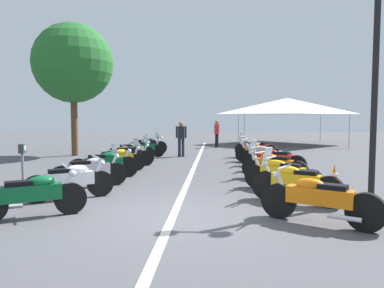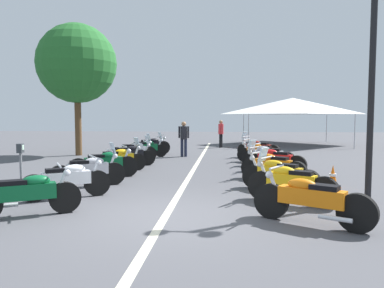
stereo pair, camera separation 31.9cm
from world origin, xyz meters
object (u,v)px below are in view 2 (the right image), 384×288
object	(u,v)px
motorcycle_right_row_5	(267,156)
traffic_cone_0	(333,177)
motorcycle_left_row_1	(67,180)
motorcycle_right_row_7	(258,148)
motorcycle_right_row_0	(310,199)
motorcycle_left_row_6	(134,151)
motorcycle_left_row_2	(89,170)
motorcycle_left_row_8	(151,145)
motorcycle_left_row_0	(28,194)
street_lamp_twin_globe	(373,45)
motorcycle_right_row_1	(290,182)
event_tent	(292,106)
motorcycle_right_row_6	(259,152)
roadside_tree_0	(77,64)
bystander_1	(184,136)
motorcycle_left_row_5	(129,154)
motorcycle_right_row_2	(279,174)
motorcycle_left_row_7	(146,148)
motorcycle_right_row_4	(274,160)
parking_meter	(21,160)
motorcycle_left_row_3	(104,163)
motorcycle_right_row_3	(272,165)
bystander_0	(221,131)
motorcycle_left_row_4	(118,159)

from	to	relation	value
motorcycle_right_row_5	traffic_cone_0	xyz separation A→B (m)	(-3.90, -1.35, -0.16)
motorcycle_left_row_1	motorcycle_right_row_7	size ratio (longest dim) A/B	0.95
motorcycle_left_row_1	motorcycle_right_row_0	bearing A→B (deg)	-51.00
motorcycle_left_row_1	motorcycle_right_row_5	bearing A→B (deg)	15.19
motorcycle_left_row_6	motorcycle_right_row_5	bearing A→B (deg)	-38.57
motorcycle_left_row_2	motorcycle_left_row_8	xyz separation A→B (m)	(8.79, 0.03, -0.00)
motorcycle_left_row_0	street_lamp_twin_globe	bearing A→B (deg)	-15.51
motorcycle_right_row_1	street_lamp_twin_globe	size ratio (longest dim) A/B	0.36
event_tent	motorcycle_left_row_8	bearing A→B (deg)	132.16
motorcycle_left_row_2	motorcycle_right_row_7	distance (m)	9.05
motorcycle_right_row_6	roadside_tree_0	distance (m)	9.89
motorcycle_right_row_5	motorcycle_right_row_6	bearing A→B (deg)	-59.62
bystander_1	event_tent	world-z (taller)	event_tent
motorcycle_left_row_5	motorcycle_right_row_5	bearing A→B (deg)	-22.56
motorcycle_right_row_1	motorcycle_right_row_2	size ratio (longest dim) A/B	1.00
motorcycle_left_row_7	motorcycle_right_row_7	distance (m)	5.25
motorcycle_right_row_4	parking_meter	distance (m)	7.91
motorcycle_right_row_6	motorcycle_right_row_7	size ratio (longest dim) A/B	0.98
motorcycle_left_row_3	motorcycle_right_row_3	distance (m)	5.20
motorcycle_left_row_6	motorcycle_left_row_7	distance (m)	1.61
motorcycle_right_row_1	bystander_0	world-z (taller)	bystander_0
motorcycle_right_row_0	event_tent	bearing A→B (deg)	-68.18
motorcycle_left_row_0	motorcycle_left_row_2	bearing A→B (deg)	58.23
motorcycle_right_row_2	motorcycle_right_row_5	distance (m)	4.63
motorcycle_left_row_6	event_tent	size ratio (longest dim) A/B	0.27
motorcycle_right_row_0	motorcycle_right_row_7	bearing A→B (deg)	-59.20
motorcycle_left_row_0	bystander_0	distance (m)	16.88
motorcycle_left_row_5	motorcycle_right_row_6	distance (m)	5.38
motorcycle_right_row_2	motorcycle_left_row_5	bearing A→B (deg)	-9.36
motorcycle_left_row_0	event_tent	world-z (taller)	event_tent
motorcycle_left_row_4	motorcycle_left_row_6	distance (m)	2.99
motorcycle_left_row_8	motorcycle_right_row_3	xyz separation A→B (m)	(-7.39, -5.19, 0.00)
motorcycle_left_row_3	motorcycle_left_row_8	size ratio (longest dim) A/B	1.06
motorcycle_left_row_4	motorcycle_left_row_7	world-z (taller)	motorcycle_left_row_4
motorcycle_right_row_4	motorcycle_right_row_5	xyz separation A→B (m)	(1.49, 0.08, -0.01)
motorcycle_right_row_6	traffic_cone_0	bearing A→B (deg)	131.61
motorcycle_left_row_6	parking_meter	size ratio (longest dim) A/B	1.48
motorcycle_left_row_4	motorcycle_right_row_7	xyz separation A→B (m)	(4.57, -5.26, 0.02)
motorcycle_right_row_1	motorcycle_right_row_7	bearing A→B (deg)	-60.83
motorcycle_right_row_1	motorcycle_left_row_0	bearing A→B (deg)	46.12
motorcycle_left_row_6	motorcycle_left_row_2	bearing A→B (deg)	-113.16
motorcycle_left_row_7	motorcycle_right_row_1	bearing A→B (deg)	-85.67
motorcycle_left_row_0	motorcycle_right_row_2	distance (m)	5.97
event_tent	motorcycle_right_row_4	bearing A→B (deg)	167.85
motorcycle_right_row_7	bystander_1	size ratio (longest dim) A/B	1.13
motorcycle_left_row_3	motorcycle_right_row_2	distance (m)	5.44
motorcycle_right_row_7	motorcycle_right_row_4	bearing A→B (deg)	126.28
motorcycle_left_row_7	event_tent	xyz separation A→B (m)	(8.96, -8.31, 2.19)
motorcycle_left_row_3	motorcycle_left_row_7	world-z (taller)	motorcycle_left_row_7
motorcycle_right_row_2	bystander_1	distance (m)	8.81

